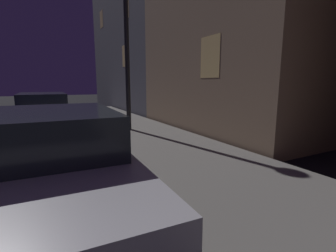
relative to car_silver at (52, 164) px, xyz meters
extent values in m
cube|color=#B7B7BF|center=(0.00, -0.02, -0.13)|extent=(2.08, 4.61, 0.64)
cube|color=#1E2328|center=(0.00, 0.07, 0.45)|extent=(1.75, 2.18, 0.56)
cylinder|color=black|center=(1.01, 1.34, -0.37)|extent=(0.25, 0.67, 0.66)
cylinder|color=black|center=(0.89, -1.47, -0.37)|extent=(0.25, 0.67, 0.66)
cube|color=navy|center=(0.00, 6.32, -0.13)|extent=(1.77, 4.37, 0.64)
cube|color=#1E2328|center=(0.00, 6.35, 0.45)|extent=(1.54, 2.35, 0.56)
cylinder|color=black|center=(-0.85, 7.68, -0.37)|extent=(0.23, 0.66, 0.66)
cylinder|color=black|center=(0.88, 7.66, -0.37)|extent=(0.23, 0.66, 0.66)
cylinder|color=black|center=(-0.89, 4.98, -0.37)|extent=(0.23, 0.66, 0.66)
cylinder|color=black|center=(0.85, 4.96, -0.37)|extent=(0.23, 0.66, 0.66)
cylinder|color=black|center=(2.69, 4.71, 2.14)|extent=(0.16, 0.16, 5.39)
cube|color=#F2D17F|center=(4.47, 2.40, 1.84)|extent=(0.06, 0.90, 1.20)
cube|color=#4C4C56|center=(8.45, 12.77, 6.58)|extent=(8.01, 11.57, 14.56)
cube|color=#F2D17F|center=(4.47, 10.38, 2.61)|extent=(0.06, 0.90, 1.20)
cube|color=#F2D17F|center=(4.47, 9.93, 5.09)|extent=(0.06, 0.90, 1.20)
cube|color=#F2D17F|center=(4.47, 15.67, 5.73)|extent=(0.06, 0.90, 1.20)
camera|label=1|loc=(-0.08, -3.57, 1.09)|focal=26.05mm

